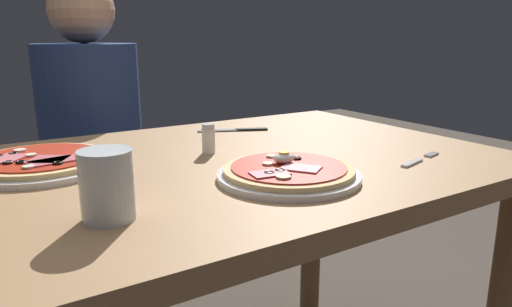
% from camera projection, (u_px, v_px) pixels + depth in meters
% --- Properties ---
extents(dining_table, '(1.19, 0.82, 0.75)m').
position_uv_depth(dining_table, '(227.00, 209.00, 1.05)').
color(dining_table, '#9E754C').
rests_on(dining_table, ground).
extents(pizza_foreground, '(0.27, 0.27, 0.05)m').
position_uv_depth(pizza_foreground, '(288.00, 173.00, 0.88)').
color(pizza_foreground, white).
rests_on(pizza_foreground, dining_table).
extents(pizza_across_left, '(0.29, 0.29, 0.03)m').
position_uv_depth(pizza_across_left, '(41.00, 162.00, 0.95)').
color(pizza_across_left, white).
rests_on(pizza_across_left, dining_table).
extents(water_glass_near, '(0.08, 0.08, 0.10)m').
position_uv_depth(water_glass_near, '(108.00, 190.00, 0.68)').
color(water_glass_near, silver).
rests_on(water_glass_near, dining_table).
extents(fork, '(0.16, 0.05, 0.00)m').
position_uv_depth(fork, '(418.00, 160.00, 1.00)').
color(fork, silver).
rests_on(fork, dining_table).
extents(knife, '(0.19, 0.10, 0.01)m').
position_uv_depth(knife, '(238.00, 130.00, 1.32)').
color(knife, silver).
rests_on(knife, dining_table).
extents(salt_shaker, '(0.03, 0.03, 0.07)m').
position_uv_depth(salt_shaker, '(208.00, 139.00, 1.07)').
color(salt_shaker, white).
rests_on(salt_shaker, dining_table).
extents(diner_person, '(0.32, 0.32, 1.18)m').
position_uv_depth(diner_person, '(95.00, 173.00, 1.57)').
color(diner_person, black).
rests_on(diner_person, ground).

